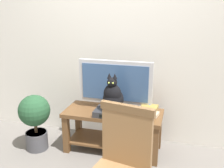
% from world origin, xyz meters
% --- Properties ---
extents(back_wall, '(7.00, 0.12, 2.80)m').
position_xyz_m(back_wall, '(0.00, 0.93, 1.40)').
color(back_wall, silver).
rests_on(back_wall, ground).
extents(tv_stand, '(1.15, 0.48, 0.50)m').
position_xyz_m(tv_stand, '(0.02, 0.50, 0.34)').
color(tv_stand, brown).
rests_on(tv_stand, ground).
extents(tv, '(0.87, 0.20, 0.59)m').
position_xyz_m(tv, '(0.02, 0.58, 0.81)').
color(tv, '#B7B7BC').
rests_on(tv, tv_stand).
extents(media_box, '(0.41, 0.26, 0.07)m').
position_xyz_m(media_box, '(0.05, 0.39, 0.54)').
color(media_box, '#2D2D30').
rests_on(media_box, tv_stand).
extents(cat, '(0.23, 0.33, 0.44)m').
position_xyz_m(cat, '(0.05, 0.38, 0.73)').
color(cat, black).
rests_on(cat, media_box).
extents(wooden_chair, '(0.52, 0.52, 0.98)m').
position_xyz_m(wooden_chair, '(0.36, -0.56, 0.56)').
color(wooden_chair, olive).
rests_on(wooden_chair, ground).
extents(book_stack, '(0.25, 0.19, 0.10)m').
position_xyz_m(book_stack, '(0.43, 0.51, 0.56)').
color(book_stack, beige).
rests_on(book_stack, tv_stand).
extents(potted_plant, '(0.37, 0.37, 0.69)m').
position_xyz_m(potted_plant, '(-0.89, 0.28, 0.41)').
color(potted_plant, '#47474C').
rests_on(potted_plant, ground).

